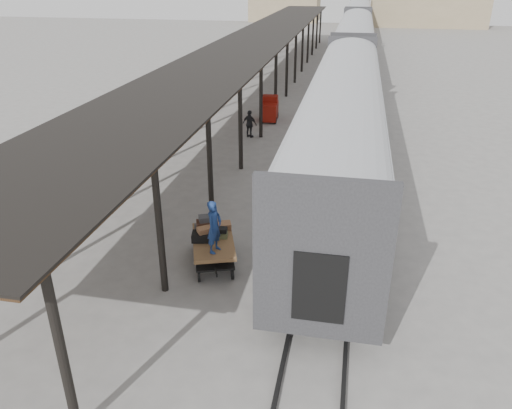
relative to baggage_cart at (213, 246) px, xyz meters
The scene contains 11 objects.
ground 0.79m from the baggage_cart, 42.13° to the left, with size 160.00×160.00×0.00m, color slate.
train 34.35m from the baggage_cart, 84.08° to the left, with size 3.45×76.01×4.01m.
canopy 24.73m from the baggage_cart, 97.17° to the left, with size 4.90×64.30×4.15m.
rails 34.50m from the baggage_cart, 84.11° to the left, with size 1.54×150.00×0.12m.
building_far 79.68m from the baggage_cart, 79.62° to the left, with size 18.00×10.00×8.00m, color tan.
building_left 82.91m from the baggage_cart, 96.69° to the left, with size 12.00×8.00×6.00m, color tan.
baggage_cart is the anchor object (origin of this frame).
suitcase_stack 0.54m from the baggage_cart, 126.67° to the left, with size 1.22×1.43×0.59m.
luggage_tug 16.76m from the baggage_cart, 93.85° to the left, with size 1.11×1.71×1.46m.
porter 1.24m from the baggage_cart, 68.96° to the right, with size 0.60×0.39×1.63m, color navy.
pedestrian 13.22m from the baggage_cart, 96.94° to the left, with size 0.89×0.37×1.53m, color black.
Camera 1 is at (3.62, -13.38, 8.50)m, focal length 35.00 mm.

